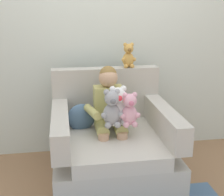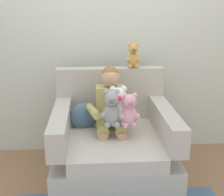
% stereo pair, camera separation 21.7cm
% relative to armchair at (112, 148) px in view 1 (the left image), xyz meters
% --- Properties ---
extents(ground_plane, '(8.00, 8.00, 0.00)m').
position_rel_armchair_xyz_m(ground_plane, '(0.00, -0.04, -0.31)').
color(ground_plane, '#936D4C').
extents(back_wall, '(6.00, 0.10, 2.60)m').
position_rel_armchair_xyz_m(back_wall, '(0.00, 0.71, 0.99)').
color(back_wall, silver).
rests_on(back_wall, ground).
extents(armchair, '(1.05, 1.03, 0.97)m').
position_rel_armchair_xyz_m(armchair, '(0.00, 0.00, 0.00)').
color(armchair, '#BCB7AD').
rests_on(armchair, ground).
extents(seated_child, '(0.45, 0.39, 0.82)m').
position_rel_armchair_xyz_m(seated_child, '(-0.02, 0.05, 0.36)').
color(seated_child, tan).
rests_on(seated_child, armchair).
extents(plush_pink, '(0.17, 0.14, 0.29)m').
position_rel_armchair_xyz_m(plush_pink, '(0.13, -0.13, 0.40)').
color(plush_pink, '#EAA8BC').
rests_on(plush_pink, armchair).
extents(plush_grey, '(0.19, 0.16, 0.33)m').
position_rel_armchair_xyz_m(plush_grey, '(-0.02, -0.11, 0.41)').
color(plush_grey, '#9E9EA3').
rests_on(plush_grey, armchair).
extents(plush_white, '(0.20, 0.16, 0.34)m').
position_rel_armchair_xyz_m(plush_white, '(0.04, -0.07, 0.42)').
color(plush_white, white).
rests_on(plush_white, armchair).
extents(plush_honey_on_backrest, '(0.14, 0.12, 0.24)m').
position_rel_armchair_xyz_m(plush_honey_on_backrest, '(0.22, 0.40, 0.77)').
color(plush_honey_on_backrest, gold).
rests_on(plush_honey_on_backrest, armchair).
extents(throw_pillow, '(0.27, 0.15, 0.26)m').
position_rel_armchair_xyz_m(throw_pillow, '(-0.26, 0.16, 0.25)').
color(throw_pillow, slate).
rests_on(throw_pillow, armchair).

